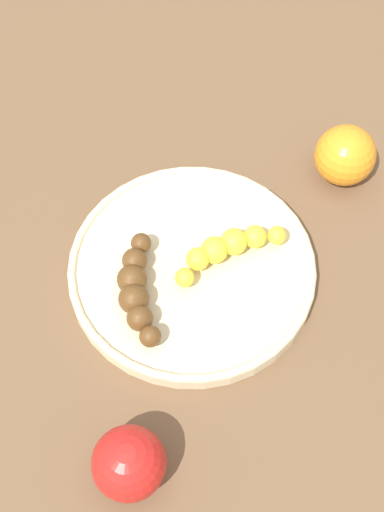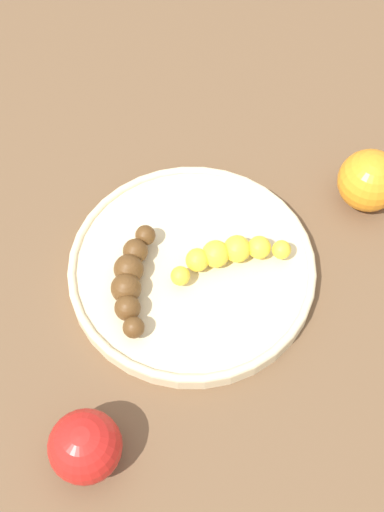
{
  "view_description": "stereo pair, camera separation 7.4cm",
  "coord_description": "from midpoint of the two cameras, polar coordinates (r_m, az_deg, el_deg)",
  "views": [
    {
      "loc": [
        -0.11,
        0.37,
        0.67
      ],
      "look_at": [
        0.0,
        0.0,
        0.04
      ],
      "focal_mm": 46.49,
      "sensor_mm": 36.0,
      "label": 1
    },
    {
      "loc": [
        -0.18,
        0.34,
        0.67
      ],
      "look_at": [
        0.0,
        0.0,
        0.04
      ],
      "focal_mm": 46.49,
      "sensor_mm": 36.0,
      "label": 2
    }
  ],
  "objects": [
    {
      "name": "ground_plane",
      "position": [
        0.77,
        2.73,
        -1.68
      ],
      "size": [
        2.4,
        2.4,
        0.0
      ],
      "primitive_type": "plane",
      "color": "brown"
    },
    {
      "name": "fruit_bowl",
      "position": [
        0.76,
        2.77,
        -1.23
      ],
      "size": [
        0.29,
        0.29,
        0.02
      ],
      "color": "beige",
      "rests_on": "ground_plane"
    },
    {
      "name": "banana_yellow",
      "position": [
        0.75,
        5.89,
        -0.09
      ],
      "size": [
        0.11,
        0.11,
        0.03
      ],
      "rotation": [
        0.0,
        0.0,
        5.48
      ],
      "color": "yellow",
      "rests_on": "fruit_bowl"
    },
    {
      "name": "banana_overripe",
      "position": [
        0.73,
        -2.4,
        -2.21
      ],
      "size": [
        0.07,
        0.13,
        0.03
      ],
      "rotation": [
        0.0,
        0.0,
        0.42
      ],
      "color": "#593819",
      "rests_on": "fruit_bowl"
    },
    {
      "name": "apple_red",
      "position": [
        0.66,
        -5.92,
        -16.29
      ],
      "size": [
        0.07,
        0.07,
        0.07
      ],
      "primitive_type": "sphere",
      "color": "red",
      "rests_on": "ground_plane"
    },
    {
      "name": "orange_fruit",
      "position": [
        0.84,
        17.48,
        6.02
      ],
      "size": [
        0.08,
        0.08,
        0.08
      ],
      "primitive_type": "sphere",
      "color": "orange",
      "rests_on": "ground_plane"
    }
  ]
}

